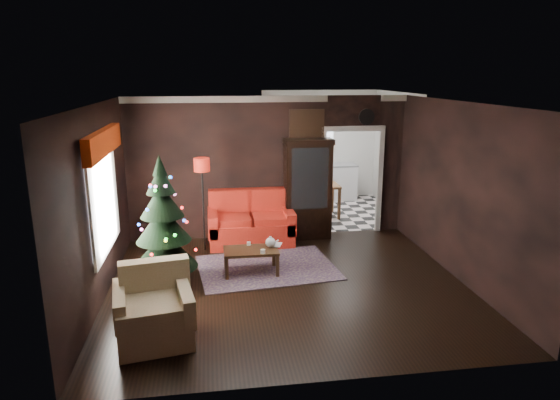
{
  "coord_description": "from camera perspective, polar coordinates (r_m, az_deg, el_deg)",
  "views": [
    {
      "loc": [
        -1.14,
        -7.02,
        3.23
      ],
      "look_at": [
        0.0,
        0.9,
        1.15
      ],
      "focal_mm": 31.56,
      "sensor_mm": 36.0,
      "label": 1
    }
  ],
  "objects": [
    {
      "name": "painting",
      "position": [
        9.71,
        3.1,
        8.76
      ],
      "size": [
        0.62,
        0.05,
        0.52
      ],
      "primitive_type": "cube",
      "color": "#B07846",
      "rests_on": "wall_back"
    },
    {
      "name": "ceiling",
      "position": [
        7.13,
        1.05,
        11.11
      ],
      "size": [
        5.5,
        5.5,
        0.0
      ],
      "primitive_type": "plane",
      "rotation": [
        3.14,
        0.0,
        0.0
      ],
      "color": "white",
      "rests_on": "ground"
    },
    {
      "name": "coffee_table",
      "position": [
        8.2,
        -3.37,
        -7.05
      ],
      "size": [
        0.89,
        0.53,
        0.4
      ],
      "primitive_type": null,
      "rotation": [
        0.0,
        0.0,
        0.0
      ],
      "color": "black",
      "rests_on": "rug"
    },
    {
      "name": "book",
      "position": [
        8.28,
        -1.05,
        -4.46
      ],
      "size": [
        0.17,
        0.07,
        0.24
      ],
      "primitive_type": "imported",
      "rotation": [
        0.0,
        0.0,
        -0.33
      ],
      "color": "tan",
      "rests_on": "coffee_table"
    },
    {
      "name": "loveseat",
      "position": [
        9.5,
        -3.38,
        -2.16
      ],
      "size": [
        1.7,
        0.9,
        1.0
      ],
      "primitive_type": null,
      "color": "maroon",
      "rests_on": "ground"
    },
    {
      "name": "wall_left",
      "position": [
        7.43,
        -20.43,
        -0.62
      ],
      "size": [
        0.0,
        5.5,
        5.5
      ],
      "primitive_type": "plane",
      "rotation": [
        1.57,
        0.0,
        1.57
      ],
      "color": "black",
      "rests_on": "ground"
    },
    {
      "name": "armchair",
      "position": [
        6.34,
        -14.5,
        -11.83
      ],
      "size": [
        1.07,
        1.07,
        0.94
      ],
      "primitive_type": null,
      "rotation": [
        0.0,
        0.0,
        0.17
      ],
      "color": "tan",
      "rests_on": "ground"
    },
    {
      "name": "teapot",
      "position": [
        8.18,
        -1.11,
        -4.9
      ],
      "size": [
        0.21,
        0.21,
        0.18
      ],
      "primitive_type": null,
      "rotation": [
        0.0,
        0.0,
        0.1
      ],
      "color": "silver",
      "rests_on": "coffee_table"
    },
    {
      "name": "floor",
      "position": [
        7.81,
        0.96,
        -9.86
      ],
      "size": [
        5.5,
        5.5,
        0.0
      ],
      "primitive_type": "plane",
      "color": "black",
      "rests_on": "ground"
    },
    {
      "name": "floor_lamp",
      "position": [
        9.14,
        -8.86,
        -0.84
      ],
      "size": [
        0.36,
        0.36,
        1.83
      ],
      "primitive_type": null,
      "rotation": [
        0.0,
        0.0,
        0.17
      ],
      "color": "black",
      "rests_on": "ground"
    },
    {
      "name": "kitchen_table",
      "position": [
        11.38,
        4.97,
        -0.02
      ],
      "size": [
        0.7,
        0.7,
        0.75
      ],
      "primitive_type": null,
      "color": "brown",
      "rests_on": "ground"
    },
    {
      "name": "christmas_tree",
      "position": [
        7.67,
        -13.42,
        -2.36
      ],
      "size": [
        1.22,
        1.22,
        1.9
      ],
      "primitive_type": null,
      "rotation": [
        0.0,
        0.0,
        0.26
      ],
      "color": "black",
      "rests_on": "ground"
    },
    {
      "name": "left_window",
      "position": [
        7.6,
        -19.86,
        0.14
      ],
      "size": [
        0.05,
        1.6,
        1.4
      ],
      "primitive_type": "cube",
      "color": "white",
      "rests_on": "wall_left"
    },
    {
      "name": "rug",
      "position": [
        8.47,
        -1.52,
        -7.81
      ],
      "size": [
        2.44,
        1.89,
        0.01
      ],
      "primitive_type": "cube",
      "rotation": [
        0.0,
        0.0,
        0.11
      ],
      "color": "#31232C",
      "rests_on": "ground"
    },
    {
      "name": "wall_back",
      "position": [
        9.76,
        -1.35,
        3.76
      ],
      "size": [
        5.5,
        0.0,
        5.5
      ],
      "primitive_type": "plane",
      "rotation": [
        1.57,
        0.0,
        0.0
      ],
      "color": "black",
      "rests_on": "ground"
    },
    {
      "name": "valance",
      "position": [
        7.43,
        -19.8,
        6.3
      ],
      "size": [
        0.12,
        2.1,
        0.35
      ],
      "primitive_type": "cube",
      "color": "#A72B08",
      "rests_on": "wall_left"
    },
    {
      "name": "cup_a",
      "position": [
        8.32,
        -3.64,
        -5.06
      ],
      "size": [
        0.07,
        0.07,
        0.06
      ],
      "primitive_type": "cylinder",
      "rotation": [
        0.0,
        0.0,
        -0.05
      ],
      "color": "white",
      "rests_on": "coffee_table"
    },
    {
      "name": "wall_right",
      "position": [
        8.23,
        20.26,
        0.81
      ],
      "size": [
        0.0,
        5.5,
        5.5
      ],
      "primitive_type": "plane",
      "rotation": [
        1.57,
        0.0,
        -1.57
      ],
      "color": "black",
      "rests_on": "ground"
    },
    {
      "name": "wall_clock",
      "position": [
        10.0,
        9.97,
        9.48
      ],
      "size": [
        0.32,
        0.32,
        0.06
      ],
      "primitive_type": "cylinder",
      "color": "white",
      "rests_on": "wall_back"
    },
    {
      "name": "doorway",
      "position": [
        10.17,
        8.22,
        2.04
      ],
      "size": [
        1.1,
        0.1,
        2.1
      ],
      "primitive_type": null,
      "color": "silver",
      "rests_on": "ground"
    },
    {
      "name": "kitchen_counter",
      "position": [
        12.85,
        4.77,
        2.02
      ],
      "size": [
        1.8,
        0.6,
        0.9
      ],
      "primitive_type": "cube",
      "color": "white",
      "rests_on": "ground"
    },
    {
      "name": "kitchen_floor",
      "position": [
        11.83,
        6.01,
        -1.36
      ],
      "size": [
        3.0,
        3.0,
        0.0
      ],
      "primitive_type": "plane",
      "color": "white",
      "rests_on": "ground"
    },
    {
      "name": "cup_b",
      "position": [
        7.93,
        -1.99,
        -5.98
      ],
      "size": [
        0.1,
        0.1,
        0.07
      ],
      "primitive_type": "cylinder",
      "rotation": [
        0.0,
        0.0,
        0.42
      ],
      "color": "white",
      "rests_on": "coffee_table"
    },
    {
      "name": "kitchen_window",
      "position": [
        12.88,
        4.64,
        7.7
      ],
      "size": [
        0.7,
        0.06,
        0.7
      ],
      "primitive_type": "cube",
      "color": "white",
      "rests_on": "ground"
    },
    {
      "name": "curio_cabinet",
      "position": [
        9.75,
        3.21,
        1.02
      ],
      "size": [
        0.9,
        0.45,
        1.9
      ],
      "primitive_type": null,
      "color": "black",
      "rests_on": "ground"
    },
    {
      "name": "wall_front",
      "position": [
        5.01,
        5.61,
        -6.92
      ],
      "size": [
        5.5,
        0.0,
        5.5
      ],
      "primitive_type": "plane",
      "rotation": [
        -1.57,
        0.0,
        0.0
      ],
      "color": "black",
      "rests_on": "ground"
    }
  ]
}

